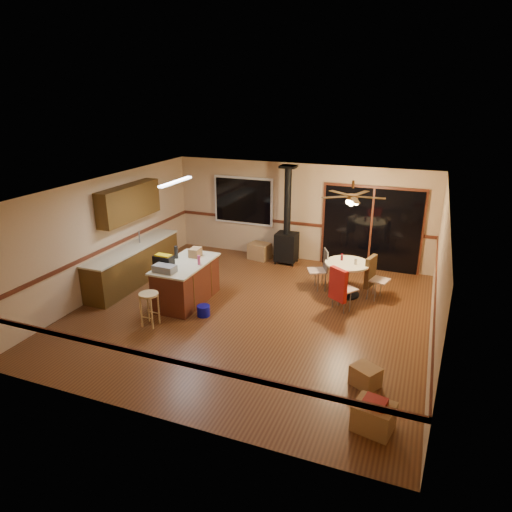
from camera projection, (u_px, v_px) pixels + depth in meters
The scene contains 35 objects.
floor at pixel (251, 312), 9.49m from camera, with size 7.00×7.00×0.00m, color #573018.
ceiling at pixel (250, 189), 8.61m from camera, with size 7.00×7.00×0.00m, color silver.
wall_back at pixel (300, 213), 12.12m from camera, with size 7.00×7.00×0.00m, color tan.
wall_front at pixel (151, 337), 5.98m from camera, with size 7.00×7.00×0.00m, color tan.
wall_left at pixel (106, 235), 10.24m from camera, with size 7.00×7.00×0.00m, color tan.
wall_right at pixel (439, 278), 7.86m from camera, with size 7.00×7.00×0.00m, color tan.
chair_rail at pixel (251, 268), 9.15m from camera, with size 7.00×7.00×0.08m, color #4F2113, non-canonical shape.
window at pixel (243, 201), 12.55m from camera, with size 1.72×0.10×1.32m, color black.
sliding_door at pixel (371, 229), 11.51m from camera, with size 2.52×0.10×2.10m, color black.
lower_cabinets at pixel (134, 265), 10.88m from camera, with size 0.60×3.00×0.86m, color #4E3413.
countertop at pixel (132, 247), 10.72m from camera, with size 0.64×3.04×0.04m, color beige.
upper_cabinets at pixel (129, 203), 10.59m from camera, with size 0.35×2.00×0.80m, color #4E3413.
kitchen_island at pixel (186, 282), 9.85m from camera, with size 0.88×1.68×0.90m.
wood_stove at pixel (287, 237), 11.99m from camera, with size 0.55×0.50×2.52m.
ceiling_fan at pixel (352, 199), 9.56m from camera, with size 0.24×0.24×0.55m.
fluorescent_strip at pixel (176, 182), 9.50m from camera, with size 0.10×1.20×0.04m, color white.
toolbox_grey at pixel (165, 269), 9.19m from camera, with size 0.46×0.25×0.14m, color slate.
toolbox_black at pixel (164, 261), 9.47m from camera, with size 0.41×0.22×0.23m, color black.
toolbox_yellow_lid at pixel (163, 255), 9.43m from camera, with size 0.34×0.18×0.03m, color gold.
box_on_island at pixel (195, 252), 10.04m from camera, with size 0.21×0.29×0.19m, color #976E43.
bottle_dark at pixel (176, 252), 9.92m from camera, with size 0.08×0.08×0.28m, color black.
bottle_pink at pixel (199, 260), 9.57m from camera, with size 0.06×0.06×0.20m, color #D84C8C.
bottle_white at pixel (199, 252), 10.08m from camera, with size 0.06×0.06×0.19m, color white.
bar_stool at pixel (150, 309), 8.86m from camera, with size 0.38×0.38×0.69m, color tan.
blue_bucket at pixel (204, 311), 9.32m from camera, with size 0.27×0.27×0.22m, color #0B0DA1.
dining_table at pixel (347, 273), 10.14m from camera, with size 0.99×0.99×0.78m.
glass_red at pixel (342, 257), 10.17m from camera, with size 0.06×0.06×0.15m, color #590C14.
glass_cream at pixel (356, 261), 9.92m from camera, with size 0.06×0.06×0.14m, color beige.
chair_left at pixel (322, 265), 10.45m from camera, with size 0.54×0.53×0.51m.
chair_near at pixel (339, 284), 9.37m from camera, with size 0.61×0.62×0.70m.
chair_right at pixel (372, 272), 10.02m from camera, with size 0.55×0.52×0.70m.
box_under_window at pixel (259, 251), 12.47m from camera, with size 0.55×0.44×0.44m, color #976E43.
box_corner_a at pixel (374, 417), 6.16m from camera, with size 0.52×0.43×0.39m, color #976E43.
box_corner_b at pixel (365, 376), 7.09m from camera, with size 0.40×0.35×0.33m, color #976E43.
box_small_red at pixel (375, 402), 6.08m from camera, with size 0.30×0.25×0.08m, color maroon.
Camera 1 is at (3.19, -7.91, 4.34)m, focal length 32.00 mm.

